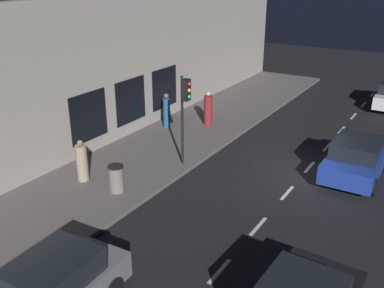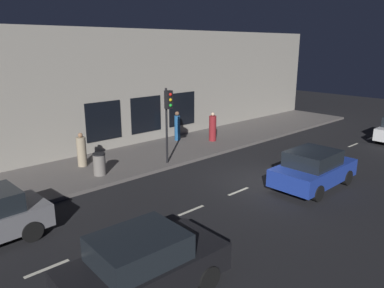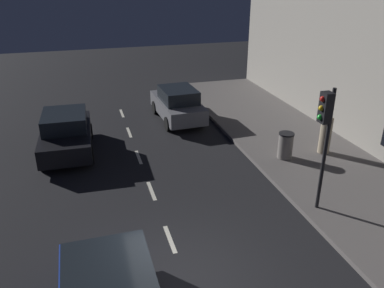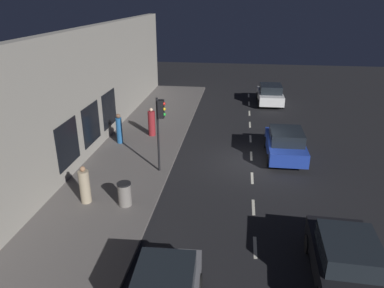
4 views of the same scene
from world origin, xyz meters
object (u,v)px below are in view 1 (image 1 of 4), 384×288
(traffic_light, at_px, (185,100))
(pedestrian_0, at_px, (82,162))
(parked_car_2, at_px, (356,158))
(pedestrian_2, at_px, (208,110))
(pedestrian_1, at_px, (167,112))
(trash_bin, at_px, (116,178))

(traffic_light, relative_size, pedestrian_0, 2.25)
(parked_car_2, relative_size, pedestrian_2, 2.31)
(parked_car_2, relative_size, pedestrian_1, 2.27)
(pedestrian_2, relative_size, trash_bin, 1.74)
(pedestrian_1, xyz_separation_m, pedestrian_2, (-1.55, -1.45, -0.04))
(parked_car_2, height_order, pedestrian_2, pedestrian_2)
(parked_car_2, xyz_separation_m, pedestrian_0, (8.60, 5.98, 0.09))
(parked_car_2, bearing_deg, trash_bin, -139.62)
(pedestrian_0, distance_m, trash_bin, 1.68)
(pedestrian_2, xyz_separation_m, trash_bin, (-0.77, 7.96, -0.29))
(traffic_light, xyz_separation_m, pedestrian_1, (3.17, -3.24, -1.87))
(traffic_light, height_order, trash_bin, traffic_light)
(parked_car_2, distance_m, pedestrian_0, 10.48)
(parked_car_2, bearing_deg, traffic_light, -156.40)
(pedestrian_0, relative_size, trash_bin, 1.63)
(pedestrian_1, relative_size, pedestrian_2, 1.02)
(pedestrian_2, bearing_deg, trash_bin, -131.32)
(pedestrian_2, height_order, trash_bin, pedestrian_2)
(pedestrian_1, bearing_deg, parked_car_2, 152.21)
(traffic_light, bearing_deg, trash_bin, 75.63)
(parked_car_2, bearing_deg, pedestrian_1, 176.37)
(parked_car_2, distance_m, pedestrian_1, 9.29)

